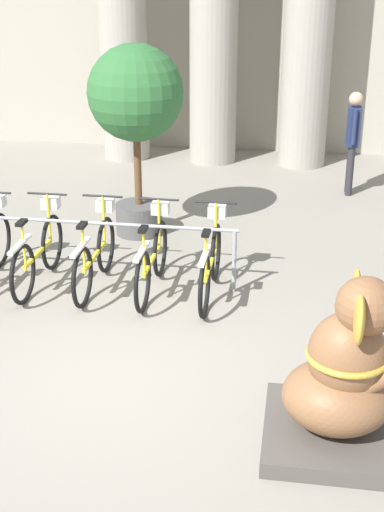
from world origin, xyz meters
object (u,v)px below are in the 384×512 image
person_pedestrian (353,134)px  potted_tree (136,104)px  bicycle_3 (152,258)px  elephant_statue (344,380)px  bicycle_4 (211,262)px  bicycle_2 (95,254)px  bicycle_1 (39,251)px

person_pedestrian → potted_tree: bearing=-142.5°
bicycle_3 → elephant_statue: elephant_statue is taller
bicycle_4 → bicycle_2: bearing=178.9°
bicycle_2 → potted_tree: (0.11, 1.78, 1.39)m
bicycle_2 → potted_tree: bearing=86.6°
bicycle_2 → bicycle_3: same height
elephant_statue → bicycle_2: bearing=137.1°
bicycle_3 → person_pedestrian: bearing=59.5°
potted_tree → bicycle_3: bearing=-72.5°
bicycle_2 → person_pedestrian: 5.11m
potted_tree → bicycle_4: bearing=-55.6°
elephant_statue → potted_tree: 5.16m
potted_tree → person_pedestrian: bearing=37.5°
bicycle_1 → elephant_statue: bearing=-36.5°
bicycle_4 → potted_tree: potted_tree is taller
bicycle_4 → person_pedestrian: 4.46m
elephant_statue → bicycle_4: bearing=118.6°
bicycle_1 → bicycle_4: (2.02, -0.01, 0.00)m
bicycle_1 → bicycle_3: same height
bicycle_3 → bicycle_2: bearing=178.9°
bicycle_2 → bicycle_3: size_ratio=1.00×
person_pedestrian → bicycle_2: bearing=-127.1°
bicycle_3 → person_pedestrian: size_ratio=1.00×
bicycle_1 → bicycle_2: (0.67, 0.02, 0.00)m
elephant_statue → person_pedestrian: bearing=86.8°
bicycle_2 → bicycle_4: size_ratio=1.00×
bicycle_3 → potted_tree: potted_tree is taller
bicycle_4 → person_pedestrian: bearing=67.1°
bicycle_3 → potted_tree: bearing=107.5°
person_pedestrian → bicycle_3: bearing=-120.5°
bicycle_1 → bicycle_2: bearing=1.7°
elephant_statue → potted_tree: bearing=121.1°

